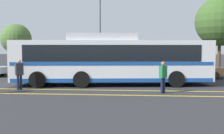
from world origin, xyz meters
The scene contains 13 objects.
ground_plane centered at (0.00, 0.00, 0.00)m, with size 220.00×220.00×0.00m, color #2D2D30.
lane_strip_0 centered at (-1.00, -2.54, 0.00)m, with size 0.20×32.38×0.01m, color gold.
lane_strip_1 centered at (-1.00, -4.07, 0.00)m, with size 0.20×32.38×0.01m, color gold.
curb_strip centered at (-1.00, 5.44, 0.07)m, with size 40.38×0.36×0.15m, color #99999E.
transit_bus centered at (-1.02, -0.34, 1.64)m, with size 12.87×3.91×3.29m.
parked_car_1 centered at (-5.80, 4.11, 0.68)m, with size 4.46×1.84×1.31m.
parked_car_2 centered at (-0.26, 4.37, 0.66)m, with size 4.05×2.13×1.27m.
parked_car_3 centered at (5.21, 4.11, 0.68)m, with size 4.38×2.09×1.32m.
pedestrian_0 centered at (-6.06, -2.79, 0.98)m, with size 0.45×0.45×1.72m.
pedestrian_1 centered at (1.93, -3.26, 0.94)m, with size 0.45×0.46×1.66m.
street_lamp centered at (-2.60, 6.04, 5.23)m, with size 0.49×0.49×7.48m.
tree_0 centered at (-11.06, 7.70, 3.30)m, with size 2.93×2.93×4.78m.
tree_1 centered at (8.28, 8.04, 4.84)m, with size 4.51×4.51×7.10m.
Camera 1 is at (0.44, -17.04, 2.29)m, focal length 42.00 mm.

